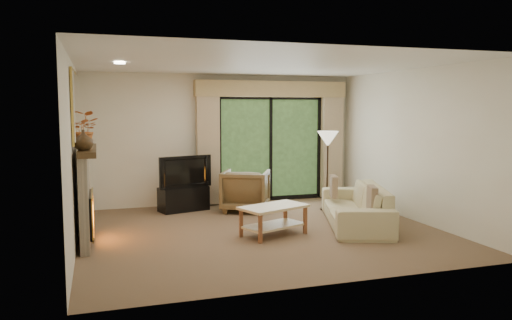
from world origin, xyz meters
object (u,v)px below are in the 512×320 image
object	(u,v)px
media_console	(184,199)
sofa	(355,205)
armchair	(246,190)
coffee_table	(274,220)

from	to	relation	value
media_console	sofa	xyz separation A→B (m)	(2.52, -2.03, 0.10)
media_console	sofa	bearing A→B (deg)	-54.49
media_console	armchair	xyz separation A→B (m)	(1.11, -0.38, 0.16)
media_console	sofa	distance (m)	3.23
armchair	coffee_table	world-z (taller)	armchair
armchair	sofa	distance (m)	2.17
sofa	coffee_table	bearing A→B (deg)	-62.25
sofa	media_console	bearing A→B (deg)	-109.30
armchair	sofa	world-z (taller)	armchair
armchair	sofa	xyz separation A→B (m)	(1.41, -1.65, -0.06)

